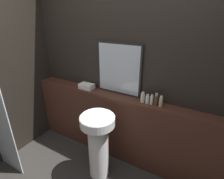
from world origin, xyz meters
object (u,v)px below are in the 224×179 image
(mirror, at_px, (119,69))
(hand_soap_bottle, at_px, (161,102))
(lotion_bottle, at_px, (152,100))
(body_wash_bottle, at_px, (156,100))
(towel_stack, at_px, (87,86))
(conditioner_bottle, at_px, (147,99))
(pedestal_sink, at_px, (98,141))
(shampoo_bottle, at_px, (143,97))

(mirror, height_order, hand_soap_bottle, mirror)
(lotion_bottle, xyz_separation_m, body_wash_bottle, (0.05, -0.00, 0.01))
(lotion_bottle, relative_size, body_wash_bottle, 0.81)
(mirror, height_order, lotion_bottle, mirror)
(mirror, relative_size, towel_stack, 3.25)
(mirror, distance_m, conditioner_bottle, 0.54)
(pedestal_sink, relative_size, body_wash_bottle, 5.85)
(mirror, relative_size, lotion_bottle, 5.50)
(pedestal_sink, distance_m, lotion_bottle, 0.84)
(towel_stack, height_order, conditioner_bottle, conditioner_bottle)
(body_wash_bottle, bearing_deg, mirror, 171.20)
(mirror, relative_size, hand_soap_bottle, 5.09)
(shampoo_bottle, relative_size, conditioner_bottle, 1.15)
(conditioner_bottle, bearing_deg, lotion_bottle, 0.00)
(pedestal_sink, height_order, hand_soap_bottle, hand_soap_bottle)
(conditioner_bottle, distance_m, lotion_bottle, 0.05)
(mirror, distance_m, towel_stack, 0.58)
(lotion_bottle, bearing_deg, mirror, 170.26)
(shampoo_bottle, relative_size, lotion_bottle, 1.07)
(hand_soap_bottle, bearing_deg, lotion_bottle, 180.00)
(mirror, xyz_separation_m, towel_stack, (-0.49, -0.09, -0.31))
(towel_stack, relative_size, body_wash_bottle, 1.38)
(body_wash_bottle, bearing_deg, hand_soap_bottle, 0.00)
(towel_stack, height_order, lotion_bottle, lotion_bottle)
(towel_stack, bearing_deg, pedestal_sink, -42.58)
(towel_stack, distance_m, lotion_bottle, 0.99)
(towel_stack, distance_m, hand_soap_bottle, 1.10)
(conditioner_bottle, bearing_deg, body_wash_bottle, 0.00)
(shampoo_bottle, xyz_separation_m, body_wash_bottle, (0.17, 0.00, 0.01))
(towel_stack, bearing_deg, conditioner_bottle, 0.00)
(pedestal_sink, xyz_separation_m, hand_soap_bottle, (0.61, 0.45, 0.52))
(conditioner_bottle, bearing_deg, towel_stack, 180.00)
(shampoo_bottle, height_order, hand_soap_bottle, hand_soap_bottle)
(pedestal_sink, bearing_deg, shampoo_bottle, 50.09)
(body_wash_bottle, distance_m, hand_soap_bottle, 0.06)
(shampoo_bottle, bearing_deg, lotion_bottle, 0.00)
(towel_stack, bearing_deg, body_wash_bottle, 0.00)
(conditioner_bottle, height_order, lotion_bottle, lotion_bottle)
(body_wash_bottle, bearing_deg, towel_stack, 180.00)
(towel_stack, distance_m, shampoo_bottle, 0.87)
(body_wash_bottle, bearing_deg, pedestal_sink, -140.47)
(mirror, distance_m, hand_soap_bottle, 0.68)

